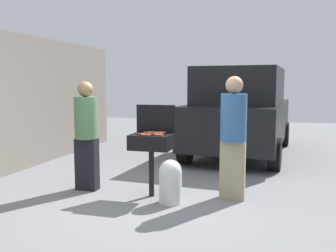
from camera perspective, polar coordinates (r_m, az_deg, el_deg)
ground_plane at (r=5.44m, az=-3.24°, el=-11.42°), size 24.00×24.00×0.00m
house_wall_side at (r=7.57m, az=-23.16°, el=3.19°), size 0.24×8.00×2.61m
bbq_grill at (r=5.52m, az=-2.54°, el=-2.75°), size 0.60×0.44×0.93m
grill_lid_open at (r=5.69m, az=-1.87°, el=1.12°), size 0.60×0.05×0.42m
hot_dog_0 at (r=5.44m, az=-2.25°, el=-1.21°), size 0.13×0.04×0.03m
hot_dog_1 at (r=5.51m, az=-1.33°, el=-1.12°), size 0.13×0.03×0.03m
hot_dog_2 at (r=5.35m, az=-3.33°, el=-1.35°), size 0.13×0.03×0.03m
hot_dog_3 at (r=5.62m, az=-2.48°, el=-0.97°), size 0.13×0.03×0.03m
hot_dog_4 at (r=5.59m, az=-1.04°, el=-1.00°), size 0.13×0.04×0.03m
hot_dog_5 at (r=5.58m, az=-3.05°, el=-1.02°), size 0.13×0.03×0.03m
hot_dog_6 at (r=5.40m, az=-3.56°, el=-1.29°), size 0.13×0.03×0.03m
hot_dog_7 at (r=5.37m, az=-1.44°, el=-1.31°), size 0.13×0.04×0.03m
hot_dog_8 at (r=5.32m, az=-1.41°, el=-1.39°), size 0.13×0.03×0.03m
hot_dog_9 at (r=5.47m, az=-4.15°, el=-1.19°), size 0.13×0.03×0.03m
hot_dog_10 at (r=5.56m, az=-1.24°, el=-1.04°), size 0.13×0.04×0.03m
propane_tank at (r=5.30m, az=0.36°, el=-8.28°), size 0.32×0.32×0.62m
person_left at (r=5.98m, az=-12.29°, el=-0.84°), size 0.36×0.36×1.70m
person_right at (r=5.45m, az=9.88°, el=-1.09°), size 0.37×0.37×1.77m
parked_minivan at (r=8.99m, az=11.05°, el=2.27°), size 2.32×4.54×2.02m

